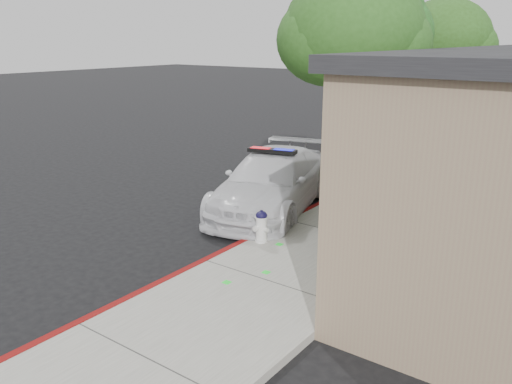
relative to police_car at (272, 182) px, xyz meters
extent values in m
plane|color=black|center=(0.92, -3.81, -0.78)|extent=(120.00, 120.00, 0.00)
cube|color=gray|center=(2.52, -0.81, -0.71)|extent=(3.20, 60.00, 0.15)
cube|color=maroon|center=(0.98, -0.81, -0.70)|extent=(0.14, 60.00, 0.16)
cube|color=black|center=(4.09, -2.81, 1.17)|extent=(0.08, 1.48, 1.68)
cube|color=black|center=(4.09, 0.19, 1.17)|extent=(0.08, 1.48, 1.68)
cube|color=black|center=(4.09, 3.19, 1.17)|extent=(0.08, 1.48, 1.68)
cube|color=black|center=(4.09, 6.19, 1.17)|extent=(0.08, 1.48, 1.68)
imported|color=silver|center=(0.00, 0.00, 0.00)|extent=(3.55, 5.77, 1.56)
cube|color=black|center=(0.00, 0.00, 0.84)|extent=(1.23, 0.59, 0.10)
cube|color=red|center=(-0.31, -0.09, 0.84)|extent=(0.57, 0.37, 0.11)
cube|color=#0B11C7|center=(0.31, 0.09, 0.84)|extent=(0.57, 0.37, 0.11)
cylinder|color=white|center=(1.33, -2.32, -0.61)|extent=(0.30, 0.30, 0.05)
cylinder|color=white|center=(1.33, -2.32, -0.34)|extent=(0.25, 0.25, 0.48)
cylinder|color=white|center=(1.33, -2.32, -0.08)|extent=(0.28, 0.28, 0.04)
ellipsoid|color=black|center=(1.33, -2.32, -0.03)|extent=(0.25, 0.25, 0.19)
cylinder|color=black|center=(1.33, -2.32, 0.06)|extent=(0.06, 0.06, 0.05)
cylinder|color=white|center=(1.18, -2.28, -0.32)|extent=(0.13, 0.12, 0.10)
cylinder|color=white|center=(1.47, -2.36, -0.32)|extent=(0.13, 0.12, 0.10)
cylinder|color=white|center=(1.29, -2.46, -0.30)|extent=(0.15, 0.13, 0.12)
cylinder|color=black|center=(2.04, 0.21, 1.15)|extent=(0.26, 0.26, 3.56)
ellipsoid|color=#27541A|center=(2.04, 0.21, 3.82)|extent=(3.17, 3.17, 2.69)
ellipsoid|color=#27541A|center=(2.54, 0.50, 3.52)|extent=(2.38, 2.38, 2.02)
ellipsoid|color=#27541A|center=(1.64, -0.08, 3.62)|extent=(2.47, 2.47, 2.10)
cylinder|color=black|center=(1.81, 0.85, 1.25)|extent=(0.26, 0.26, 3.77)
ellipsoid|color=#264816|center=(1.81, 0.85, 4.05)|extent=(3.16, 3.16, 2.68)
ellipsoid|color=#264816|center=(2.27, 1.06, 3.75)|extent=(2.55, 2.55, 2.16)
ellipsoid|color=#264816|center=(1.36, 0.74, 3.85)|extent=(2.44, 2.44, 2.08)
cylinder|color=black|center=(2.10, 6.64, 1.07)|extent=(0.25, 0.25, 3.41)
ellipsoid|color=#284C17|center=(2.10, 6.64, 3.66)|extent=(2.93, 2.93, 2.49)
ellipsoid|color=#284C17|center=(2.60, 6.82, 3.37)|extent=(2.24, 2.24, 1.91)
ellipsoid|color=#284C17|center=(1.80, 6.36, 3.46)|extent=(2.34, 2.34, 1.99)
camera|label=1|loc=(7.58, -11.03, 3.67)|focal=36.74mm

